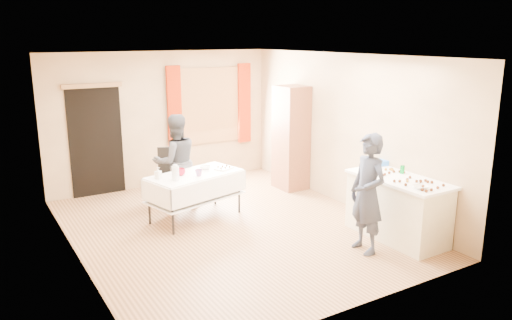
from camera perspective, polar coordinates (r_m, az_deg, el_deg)
floor at (r=7.78m, az=-2.92°, el=-7.77°), size 4.50×5.50×0.02m
ceiling at (r=7.23m, az=-3.18°, el=11.88°), size 4.50×5.50×0.02m
wall_back at (r=9.88m, az=-10.64°, el=4.61°), size 4.50×0.02×2.60m
wall_front at (r=5.21m, az=11.46°, el=-3.92°), size 4.50×0.02×2.60m
wall_left at (r=6.67m, az=-20.42°, el=-0.56°), size 0.02×5.50×2.60m
wall_right at (r=8.67m, az=10.27°, el=3.32°), size 0.02×5.50×2.60m
window_frame at (r=10.20m, az=-5.32°, el=6.22°), size 1.32×0.06×1.52m
window_pane at (r=10.19m, az=-5.28°, el=6.21°), size 1.20×0.02×1.40m
curtain_left at (r=9.84m, az=-9.30°, el=5.81°), size 0.28×0.06×1.65m
curtain_right at (r=10.52m, az=-1.35°, el=6.51°), size 0.28×0.06×1.65m
doorway at (r=9.54m, az=-17.81°, el=2.00°), size 0.95×0.04×2.00m
door_lintel at (r=9.36m, az=-18.24°, el=8.08°), size 1.05×0.06×0.08m
cabinet at (r=9.53m, az=4.02°, el=2.55°), size 0.50×0.60×1.97m
counter at (r=7.53m, az=15.85°, el=-5.31°), size 0.72×1.52×0.91m
party_table at (r=8.07m, az=-6.95°, el=-3.62°), size 1.66×1.12×0.75m
chair at (r=9.08m, az=-9.86°, el=-2.80°), size 0.51×0.51×0.94m
girl at (r=6.85m, az=12.65°, el=-3.79°), size 0.66×0.48×1.64m
woman at (r=8.52m, az=-9.16°, el=-0.19°), size 0.86×0.70×1.62m
soda_can at (r=7.62m, az=16.38°, el=-1.05°), size 0.09×0.09×0.12m
mixing_bowl at (r=6.94m, az=18.30°, el=-2.97°), size 0.31×0.31×0.05m
foam_block at (r=7.70m, az=12.66°, el=-0.82°), size 0.17×0.13×0.08m
blue_basket at (r=8.00m, az=13.68°, el=-0.32°), size 0.33×0.25×0.08m
pitcher at (r=7.61m, az=-9.19°, el=-1.52°), size 0.12×0.12×0.22m
cup_red at (r=7.90m, az=-8.57°, el=-1.35°), size 0.26×0.26×0.11m
cup_rainbow at (r=7.82m, az=-6.55°, el=-1.46°), size 0.20×0.20×0.11m
small_bowl at (r=8.21m, az=-5.81°, el=-0.86°), size 0.19×0.19×0.05m
pastry_tray at (r=8.21m, az=-3.70°, el=-0.95°), size 0.34×0.30×0.02m
bottle at (r=7.76m, az=-11.13°, el=-1.47°), size 0.16×0.16×0.18m
cake_balls at (r=7.31m, az=16.71°, el=-2.02°), size 0.50×1.09×0.04m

